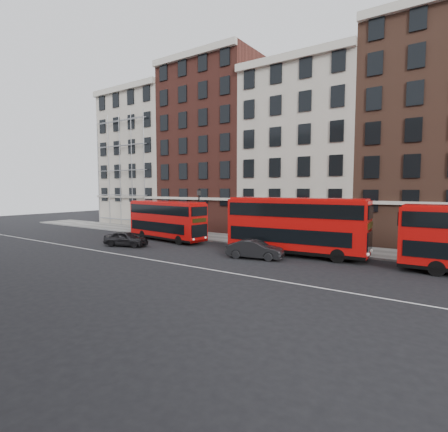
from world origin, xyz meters
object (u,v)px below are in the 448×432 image
Objects in this scene: bus_c at (295,225)px; car_front at (255,249)px; car_rear at (126,239)px; bus_b at (166,220)px.

car_front is (-2.08, -2.90, -1.80)m from bus_c.
bus_c is at bearing -47.91° from car_front.
car_front is (12.89, 1.91, 0.01)m from car_rear.
car_front is at bearing -130.44° from bus_c.
bus_c is 15.83m from car_rear.
car_rear is (-0.61, -4.82, -1.49)m from bus_b.
bus_c is 2.71× the size of car_rear.
bus_c reaches higher than car_rear.
bus_b is 2.27× the size of car_front.
car_rear is at bearing -167.04° from bus_c.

